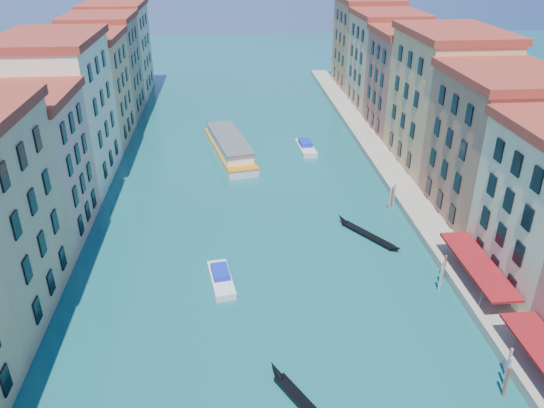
{
  "coord_description": "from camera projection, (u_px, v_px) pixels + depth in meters",
  "views": [
    {
      "loc": [
        -2.47,
        -3.97,
        32.61
      ],
      "look_at": [
        2.05,
        47.8,
        6.27
      ],
      "focal_mm": 35.0,
      "sensor_mm": 36.0,
      "label": 1
    }
  ],
  "objects": [
    {
      "name": "gondola_far",
      "position": [
        367.0,
        234.0,
        64.32
      ],
      "size": [
        6.44,
        9.24,
        1.49
      ],
      "rotation": [
        0.0,
        0.0,
        0.58
      ],
      "color": "black",
      "rests_on": "ground"
    },
    {
      "name": "vaporetto_far",
      "position": [
        229.0,
        147.0,
        87.93
      ],
      "size": [
        8.78,
        21.28,
        3.09
      ],
      "rotation": [
        0.0,
        0.0,
        0.2
      ],
      "color": "silver",
      "rests_on": "ground"
    },
    {
      "name": "right_bank_palazzos",
      "position": [
        460.0,
        119.0,
        74.15
      ],
      "size": [
        12.8,
        128.4,
        21.0
      ],
      "color": "#A04E43",
      "rests_on": "ground"
    },
    {
      "name": "left_bank_palazzos",
      "position": [
        48.0,
        131.0,
        69.53
      ],
      "size": [
        12.8,
        128.4,
        21.0
      ],
      "color": "beige",
      "rests_on": "ground"
    },
    {
      "name": "motorboat_mid",
      "position": [
        221.0,
        278.0,
        55.62
      ],
      "size": [
        3.08,
        6.88,
        1.38
      ],
      "rotation": [
        0.0,
        0.0,
        0.15
      ],
      "color": "silver",
      "rests_on": "ground"
    },
    {
      "name": "motorboat_far",
      "position": [
        306.0,
        147.0,
        90.02
      ],
      "size": [
        2.84,
        7.61,
        1.55
      ],
      "rotation": [
        0.0,
        0.0,
        0.07
      ],
      "color": "silver",
      "rests_on": "ground"
    },
    {
      "name": "quay",
      "position": [
        397.0,
        181.0,
        77.71
      ],
      "size": [
        4.0,
        140.0,
        1.0
      ],
      "primitive_type": "cube",
      "color": "gray",
      "rests_on": "ground"
    },
    {
      "name": "mooring_poles_right",
      "position": [
        491.0,
        349.0,
        44.95
      ],
      "size": [
        1.44,
        54.24,
        3.2
      ],
      "color": "brown",
      "rests_on": "ground"
    }
  ]
}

